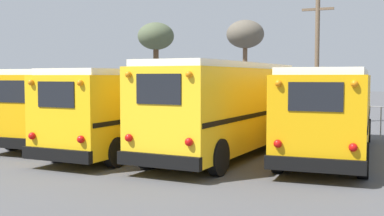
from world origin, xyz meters
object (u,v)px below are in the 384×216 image
(utility_pole, at_px, (317,56))
(bare_tree_2, at_px, (156,39))
(school_bus_0, at_px, (90,103))
(bare_tree_1, at_px, (245,36))
(school_bus_3, at_px, (332,108))
(school_bus_2, at_px, (226,105))
(school_bus_1, at_px, (146,106))

(utility_pole, distance_m, bare_tree_2, 12.07)
(school_bus_0, relative_size, bare_tree_2, 1.43)
(bare_tree_1, bearing_deg, school_bus_3, -63.51)
(school_bus_0, relative_size, school_bus_2, 1.00)
(school_bus_0, height_order, utility_pole, utility_pole)
(school_bus_1, height_order, school_bus_2, school_bus_2)
(school_bus_3, bearing_deg, bare_tree_1, 116.49)
(school_bus_1, xyz_separation_m, bare_tree_1, (-1.97, 18.87, 4.22))
(school_bus_0, height_order, school_bus_1, school_bus_0)
(utility_pole, bearing_deg, school_bus_0, -124.76)
(school_bus_3, xyz_separation_m, bare_tree_2, (-14.03, 13.15, 3.86))
(school_bus_0, distance_m, school_bus_3, 10.10)
(school_bus_0, height_order, bare_tree_2, bare_tree_2)
(school_bus_0, xyz_separation_m, school_bus_1, (3.36, -1.01, -0.01))
(school_bus_0, distance_m, utility_pole, 13.88)
(school_bus_0, bearing_deg, utility_pole, 55.24)
(school_bus_2, distance_m, bare_tree_2, 18.67)
(school_bus_2, bearing_deg, bare_tree_2, 125.67)
(school_bus_3, height_order, bare_tree_1, bare_tree_1)
(school_bus_3, bearing_deg, school_bus_0, -177.72)
(school_bus_2, relative_size, bare_tree_1, 1.35)
(school_bus_3, distance_m, bare_tree_1, 19.96)
(school_bus_1, relative_size, bare_tree_2, 1.55)
(school_bus_3, bearing_deg, school_bus_1, -168.13)
(bare_tree_2, bearing_deg, utility_pole, -11.15)
(school_bus_0, relative_size, school_bus_1, 0.92)
(school_bus_2, distance_m, bare_tree_1, 20.31)
(school_bus_0, height_order, school_bus_2, school_bus_2)
(school_bus_1, distance_m, bare_tree_2, 16.75)
(school_bus_1, distance_m, school_bus_2, 3.38)
(school_bus_2, bearing_deg, school_bus_0, 169.00)
(bare_tree_1, distance_m, bare_tree_2, 6.86)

